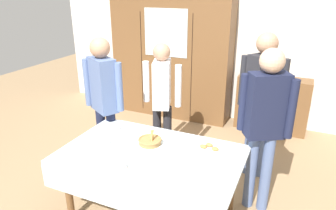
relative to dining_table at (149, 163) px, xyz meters
name	(u,v)px	position (x,y,z in m)	size (l,w,h in m)	color
ground_plane	(161,202)	(0.00, 0.24, -0.63)	(12.00, 12.00, 0.00)	#997A56
back_wall	(228,41)	(0.00, 2.89, 0.72)	(6.40, 0.10, 2.70)	silver
dining_table	(149,163)	(0.00, 0.00, 0.00)	(1.71, 1.07, 0.72)	brown
wall_cabinet	(171,56)	(-0.90, 2.59, 0.44)	(2.09, 0.46, 2.14)	brown
bookshelf_low	(272,104)	(0.85, 2.64, -0.20)	(1.10, 0.35, 0.87)	brown
book_stack	(276,75)	(0.85, 2.64, 0.28)	(0.18, 0.22, 0.08)	#3D754C
tea_cup_mid_left	(115,128)	(-0.58, 0.30, 0.12)	(0.13, 0.13, 0.06)	white
tea_cup_near_left	(104,143)	(-0.50, -0.02, 0.12)	(0.13, 0.13, 0.06)	white
tea_cup_far_right	(122,144)	(-0.32, 0.04, 0.12)	(0.13, 0.13, 0.06)	white
tea_cup_back_edge	(121,167)	(-0.11, -0.33, 0.12)	(0.13, 0.13, 0.06)	white
bread_basket	(150,141)	(-0.09, 0.19, 0.13)	(0.24, 0.24, 0.16)	#9E7542
pastry_plate	(209,149)	(0.49, 0.31, 0.10)	(0.28, 0.28, 0.05)	white
spoon_front_edge	(184,150)	(0.27, 0.20, 0.09)	(0.12, 0.02, 0.01)	silver
spoon_mid_right	(171,165)	(0.26, -0.08, 0.09)	(0.12, 0.02, 0.01)	silver
spoon_mid_left	(212,169)	(0.61, 0.01, 0.09)	(0.12, 0.02, 0.01)	silver
person_by_cabinet	(162,93)	(-0.36, 1.06, 0.32)	(0.52, 0.41, 1.58)	#232328
person_behind_table_right	(261,93)	(0.82, 1.21, 0.45)	(0.52, 0.41, 1.76)	slate
person_beside_shelf	(265,117)	(0.95, 0.59, 0.41)	(0.52, 0.35, 1.71)	slate
person_near_right_end	(104,94)	(-0.87, 0.54, 0.40)	(0.52, 0.35, 1.69)	#191E38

